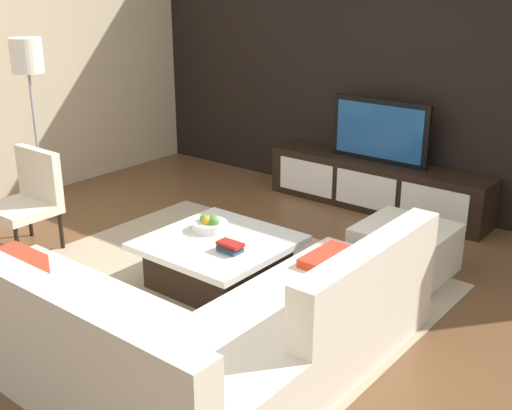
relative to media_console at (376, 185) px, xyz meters
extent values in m
plane|color=brown|center=(0.00, -2.40, -0.25)|extent=(14.00, 14.00, 0.00)
cube|color=black|center=(0.00, 0.30, 1.15)|extent=(6.40, 0.12, 2.80)
cube|color=tan|center=(-0.10, -2.40, -0.24)|extent=(3.15, 2.64, 0.01)
cube|color=black|center=(0.00, 0.00, 0.00)|extent=(2.35, 0.44, 0.50)
cube|color=white|center=(-0.72, -0.22, 0.00)|extent=(0.66, 0.01, 0.35)
cube|color=white|center=(0.00, -0.22, 0.00)|extent=(0.66, 0.01, 0.35)
cube|color=white|center=(0.72, -0.22, 0.00)|extent=(0.66, 0.01, 0.35)
cube|color=black|center=(0.00, 0.00, 0.57)|extent=(1.05, 0.05, 0.63)
cube|color=#194C8C|center=(0.00, -0.03, 0.57)|extent=(0.94, 0.01, 0.53)
cube|color=beige|center=(0.20, -3.70, -0.04)|extent=(2.44, 0.85, 0.42)
cube|color=beige|center=(0.20, -4.03, 0.36)|extent=(2.44, 0.18, 0.39)
cube|color=beige|center=(1.00, -2.54, -0.04)|extent=(0.85, 1.46, 0.42)
cube|color=beige|center=(1.33, -2.54, 0.36)|extent=(0.18, 1.46, 0.39)
cube|color=red|center=(-0.53, -3.70, 0.28)|extent=(0.36, 0.20, 0.22)
cube|color=red|center=(1.00, -2.17, 0.20)|extent=(0.60, 0.44, 0.06)
cube|color=black|center=(-0.10, -2.30, -0.08)|extent=(0.82, 0.82, 0.33)
cube|color=white|center=(-0.10, -2.30, 0.10)|extent=(1.03, 1.03, 0.05)
cylinder|color=black|center=(-1.64, -3.08, -0.06)|extent=(0.04, 0.04, 0.38)
cylinder|color=black|center=(-2.12, -2.65, -0.06)|extent=(0.04, 0.04, 0.38)
cylinder|color=black|center=(-1.64, -2.65, -0.06)|extent=(0.04, 0.04, 0.38)
cube|color=beige|center=(-1.88, -2.86, 0.13)|extent=(0.56, 0.50, 0.08)
cube|color=beige|center=(-1.88, -2.65, 0.40)|extent=(0.56, 0.08, 0.45)
cylinder|color=#A5A5AA|center=(-2.50, -2.25, -0.24)|extent=(0.28, 0.28, 0.02)
cylinder|color=#A5A5AA|center=(-2.50, -2.25, 0.47)|extent=(0.03, 0.03, 1.39)
cylinder|color=white|center=(-2.50, -2.25, 1.33)|extent=(0.30, 0.30, 0.32)
cube|color=beige|center=(0.92, -1.20, -0.05)|extent=(0.70, 0.70, 0.40)
cylinder|color=silver|center=(-0.28, -2.20, 0.17)|extent=(0.28, 0.28, 0.07)
sphere|color=#4C8C33|center=(-0.23, -2.20, 0.22)|extent=(0.09, 0.09, 0.09)
sphere|color=#4C8C33|center=(-0.27, -2.17, 0.21)|extent=(0.07, 0.07, 0.07)
sphere|color=#4C8C33|center=(-0.33, -2.20, 0.22)|extent=(0.08, 0.08, 0.08)
sphere|color=gold|center=(-0.28, -2.23, 0.22)|extent=(0.08, 0.08, 0.08)
cube|color=#2D516B|center=(0.12, -2.41, 0.15)|extent=(0.17, 0.12, 0.03)
cube|color=#1E232D|center=(0.13, -2.43, 0.17)|extent=(0.16, 0.11, 0.02)
cube|color=maroon|center=(0.13, -2.42, 0.20)|extent=(0.19, 0.11, 0.03)
camera|label=1|loc=(2.95, -5.63, 2.04)|focal=44.99mm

